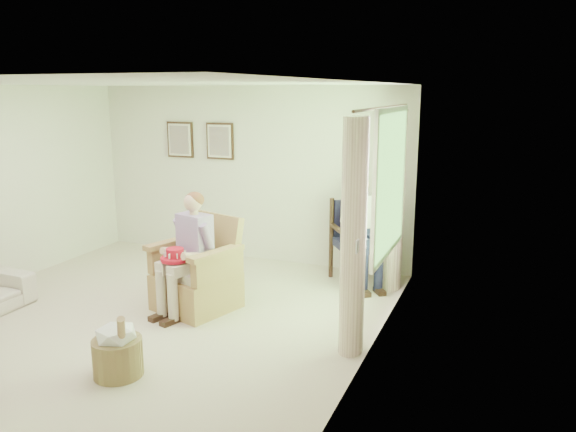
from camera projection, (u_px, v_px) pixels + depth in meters
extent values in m
plane|color=beige|center=(142.00, 323.00, 6.23)|extent=(5.50, 5.50, 0.00)
cube|color=silver|center=(248.00, 174.00, 8.43)|extent=(5.00, 0.04, 2.60)
cube|color=silver|center=(366.00, 230.00, 5.03)|extent=(0.04, 5.50, 2.60)
cube|color=white|center=(127.00, 83.00, 5.66)|extent=(5.00, 5.50, 0.02)
cube|color=#2D6B23|center=(391.00, 183.00, 6.08)|extent=(0.02, 1.40, 1.50)
cube|color=white|center=(393.00, 110.00, 5.91)|extent=(0.04, 1.52, 0.06)
cube|color=white|center=(387.00, 252.00, 6.25)|extent=(0.04, 1.52, 0.06)
cylinder|color=#382114|center=(385.00, 108.00, 5.94)|extent=(0.03, 2.50, 0.03)
cylinder|color=beige|center=(353.00, 239.00, 5.33)|extent=(0.34, 0.34, 2.30)
cylinder|color=beige|center=(395.00, 202.00, 7.10)|extent=(0.34, 0.34, 2.30)
cube|color=#382114|center=(180.00, 140.00, 8.72)|extent=(0.45, 0.03, 0.55)
cube|color=silver|center=(180.00, 140.00, 8.70)|extent=(0.39, 0.01, 0.49)
cube|color=tan|center=(179.00, 140.00, 8.69)|extent=(0.33, 0.01, 0.43)
cube|color=#382114|center=(220.00, 141.00, 8.46)|extent=(0.45, 0.03, 0.55)
cube|color=silver|center=(219.00, 141.00, 8.44)|extent=(0.39, 0.01, 0.49)
cube|color=tan|center=(219.00, 141.00, 8.44)|extent=(0.33, 0.01, 0.43)
cube|color=tan|center=(197.00, 291.00, 6.62)|extent=(0.81, 0.79, 0.43)
cube|color=beige|center=(194.00, 271.00, 6.53)|extent=(0.63, 0.61, 0.10)
cube|color=tan|center=(209.00, 239.00, 6.80)|extent=(0.75, 0.23, 0.64)
cube|color=tan|center=(168.00, 257.00, 6.67)|extent=(0.10, 0.73, 0.30)
cube|color=tan|center=(224.00, 264.00, 6.40)|extent=(0.10, 0.73, 0.30)
cylinder|color=black|center=(331.00, 269.00, 7.37)|extent=(0.06, 0.06, 0.47)
cylinder|color=black|center=(379.00, 275.00, 7.14)|extent=(0.06, 0.06, 0.47)
cylinder|color=black|center=(344.00, 257.00, 7.91)|extent=(0.06, 0.06, 0.47)
cylinder|color=black|center=(389.00, 262.00, 7.68)|extent=(0.06, 0.06, 0.47)
cube|color=#1C1A39|center=(361.00, 245.00, 7.46)|extent=(0.62, 0.60, 0.11)
cube|color=#1C1A39|center=(367.00, 219.00, 7.66)|extent=(0.58, 0.07, 0.53)
cube|color=beige|center=(194.00, 257.00, 6.50)|extent=(0.40, 0.26, 0.16)
cube|color=#AC8CC7|center=(194.00, 234.00, 6.45)|extent=(0.39, 0.24, 0.46)
sphere|color=#DDAD8E|center=(192.00, 202.00, 6.36)|extent=(0.21, 0.21, 0.21)
ellipsoid|color=brown|center=(193.00, 200.00, 6.38)|extent=(0.22, 0.22, 0.18)
cube|color=beige|center=(176.00, 266.00, 6.35)|extent=(0.14, 0.44, 0.13)
cube|color=beige|center=(191.00, 268.00, 6.27)|extent=(0.14, 0.44, 0.13)
cylinder|color=beige|center=(167.00, 296.00, 6.23)|extent=(0.12, 0.12, 0.54)
cylinder|color=beige|center=(183.00, 298.00, 6.16)|extent=(0.12, 0.12, 0.54)
cube|color=#1B1D3D|center=(361.00, 233.00, 7.42)|extent=(0.40, 0.26, 0.16)
cube|color=silver|center=(362.00, 212.00, 7.38)|extent=(0.39, 0.24, 0.46)
sphere|color=#DDAD8E|center=(363.00, 184.00, 7.29)|extent=(0.21, 0.21, 0.21)
ellipsoid|color=#B7B2AD|center=(363.00, 182.00, 7.31)|extent=(0.22, 0.22, 0.18)
cube|color=#1B1D3D|center=(349.00, 240.00, 7.27)|extent=(0.14, 0.44, 0.13)
cube|color=#1B1D3D|center=(364.00, 241.00, 7.20)|extent=(0.14, 0.44, 0.13)
cylinder|color=#1B1D3D|center=(345.00, 267.00, 7.16)|extent=(0.12, 0.12, 0.59)
cylinder|color=#1B1D3D|center=(360.00, 269.00, 7.09)|extent=(0.12, 0.12, 0.59)
cylinder|color=red|center=(175.00, 259.00, 6.27)|extent=(0.33, 0.33, 0.04)
cylinder|color=red|center=(175.00, 254.00, 6.26)|extent=(0.20, 0.20, 0.12)
cube|color=white|center=(183.00, 255.00, 6.22)|extent=(0.05, 0.01, 0.05)
cube|color=white|center=(184.00, 253.00, 6.30)|extent=(0.04, 0.04, 0.05)
cube|color=white|center=(180.00, 251.00, 6.35)|extent=(0.01, 0.05, 0.05)
cube|color=white|center=(173.00, 251.00, 6.35)|extent=(0.04, 0.04, 0.05)
cube|color=white|center=(167.00, 253.00, 6.30)|extent=(0.04, 0.01, 0.05)
cube|color=white|center=(166.00, 255.00, 6.22)|extent=(0.04, 0.04, 0.05)
cube|color=white|center=(170.00, 256.00, 6.16)|extent=(0.01, 0.04, 0.05)
cube|color=white|center=(177.00, 256.00, 6.17)|extent=(0.04, 0.04, 0.05)
cylinder|color=tan|center=(118.00, 357.00, 5.06)|extent=(0.57, 0.57, 0.35)
ellipsoid|color=white|center=(116.00, 334.00, 5.01)|extent=(0.40, 0.40, 0.24)
cylinder|color=#A57F56|center=(122.00, 338.00, 4.93)|extent=(0.18, 0.32, 0.52)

